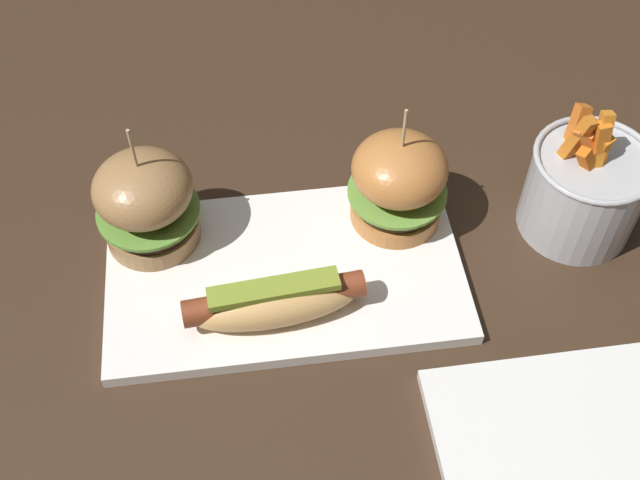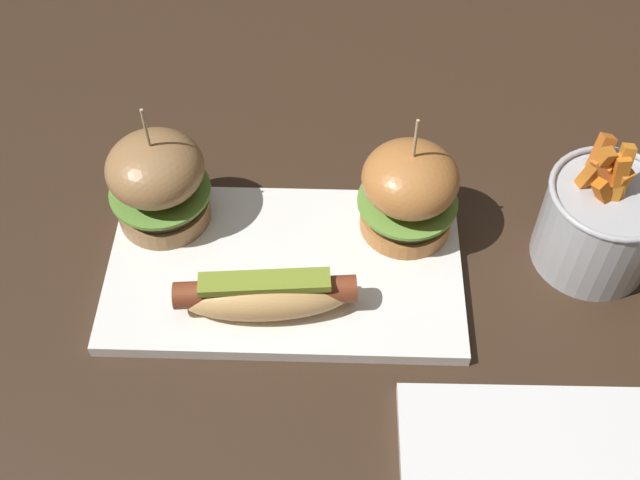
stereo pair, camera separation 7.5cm
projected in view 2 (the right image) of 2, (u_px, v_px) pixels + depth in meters
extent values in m
plane|color=#382619|center=(285.00, 273.00, 0.80)|extent=(3.00, 3.00, 0.00)
cube|color=white|center=(285.00, 269.00, 0.79)|extent=(0.35, 0.20, 0.01)
ellipsoid|color=#DFA964|center=(266.00, 295.00, 0.74)|extent=(0.16, 0.06, 0.04)
cylinder|color=brown|center=(265.00, 292.00, 0.73)|extent=(0.17, 0.04, 0.03)
cube|color=olive|center=(264.00, 282.00, 0.72)|extent=(0.12, 0.03, 0.01)
cylinder|color=#9E7347|center=(164.00, 209.00, 0.82)|extent=(0.09, 0.09, 0.02)
cylinder|color=#3E2520|center=(162.00, 197.00, 0.80)|extent=(0.09, 0.09, 0.01)
cylinder|color=#609338|center=(160.00, 191.00, 0.80)|extent=(0.10, 0.10, 0.00)
ellipsoid|color=#9E7347|center=(155.00, 168.00, 0.77)|extent=(0.10, 0.10, 0.06)
cylinder|color=tan|center=(147.00, 134.00, 0.74)|extent=(0.00, 0.00, 0.06)
cylinder|color=#BE763A|center=(405.00, 218.00, 0.81)|extent=(0.09, 0.09, 0.02)
cylinder|color=#3B2B18|center=(407.00, 207.00, 0.80)|extent=(0.09, 0.09, 0.01)
cylinder|color=#6B9E3D|center=(408.00, 201.00, 0.79)|extent=(0.10, 0.10, 0.00)
ellipsoid|color=#BE763A|center=(410.00, 179.00, 0.77)|extent=(0.10, 0.10, 0.06)
cylinder|color=tan|center=(415.00, 144.00, 0.73)|extent=(0.00, 0.00, 0.06)
cylinder|color=#B7BABF|center=(599.00, 226.00, 0.78)|extent=(0.12, 0.12, 0.09)
torus|color=#B7BABF|center=(614.00, 192.00, 0.74)|extent=(0.12, 0.12, 0.01)
cube|color=#D05E13|center=(606.00, 202.00, 0.74)|extent=(0.04, 0.02, 0.06)
cube|color=orange|center=(616.00, 191.00, 0.74)|extent=(0.02, 0.02, 0.08)
cube|color=#CE6525|center=(613.00, 192.00, 0.74)|extent=(0.05, 0.03, 0.07)
cube|color=orange|center=(615.00, 190.00, 0.75)|extent=(0.02, 0.03, 0.07)
cube|color=orange|center=(586.00, 179.00, 0.74)|extent=(0.03, 0.03, 0.09)
cube|color=orange|center=(615.00, 189.00, 0.73)|extent=(0.02, 0.03, 0.09)
cube|color=#D06420|center=(593.00, 171.00, 0.76)|extent=(0.03, 0.04, 0.07)
cube|color=orange|center=(607.00, 195.00, 0.75)|extent=(0.02, 0.04, 0.06)
cube|color=orange|center=(607.00, 183.00, 0.75)|extent=(0.03, 0.03, 0.07)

